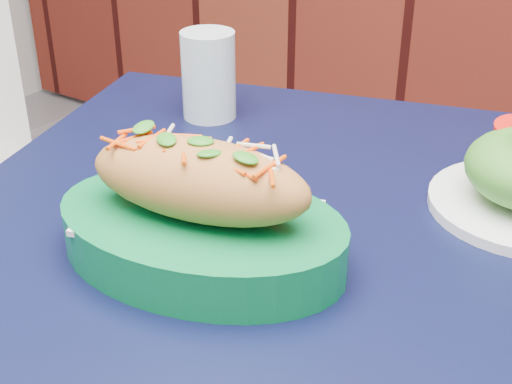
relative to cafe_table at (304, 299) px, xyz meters
The scene contains 3 objects.
cafe_table is the anchor object (origin of this frame).
banh_mi_basket 0.18m from the cafe_table, 121.63° to the right, with size 0.32×0.24×0.13m.
water_glass 0.36m from the cafe_table, 144.42° to the left, with size 0.07×0.07×0.12m, color silver.
Camera 1 is at (-0.02, 0.99, 1.14)m, focal length 50.00 mm.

